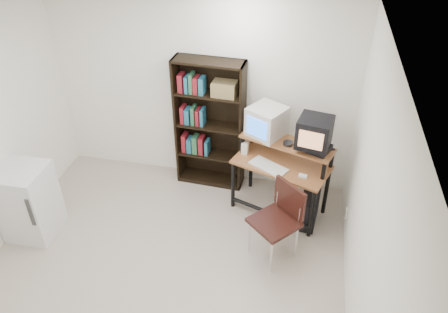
% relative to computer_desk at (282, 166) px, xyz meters
% --- Properties ---
extents(floor, '(4.00, 4.00, 0.01)m').
position_rel_computer_desk_xyz_m(floor, '(-1.16, -1.42, -0.69)').
color(floor, '#C0B19F').
rests_on(floor, ground).
extents(ceiling, '(4.00, 4.00, 0.01)m').
position_rel_computer_desk_xyz_m(ceiling, '(-1.16, -1.42, 1.92)').
color(ceiling, white).
rests_on(ceiling, back_wall).
extents(back_wall, '(4.00, 0.01, 2.60)m').
position_rel_computer_desk_xyz_m(back_wall, '(-1.16, 0.58, 0.62)').
color(back_wall, white).
rests_on(back_wall, floor).
extents(right_wall, '(0.01, 4.00, 2.60)m').
position_rel_computer_desk_xyz_m(right_wall, '(0.84, -1.42, 0.62)').
color(right_wall, white).
rests_on(right_wall, floor).
extents(computer_desk, '(1.28, 0.92, 0.98)m').
position_rel_computer_desk_xyz_m(computer_desk, '(0.00, 0.00, 0.00)').
color(computer_desk, '#9C5E33').
rests_on(computer_desk, floor).
extents(crt_monitor, '(0.54, 0.54, 0.38)m').
position_rel_computer_desk_xyz_m(crt_monitor, '(-0.24, 0.23, 0.48)').
color(crt_monitor, silver).
rests_on(crt_monitor, computer_desk).
extents(vcr, '(0.44, 0.39, 0.08)m').
position_rel_computer_desk_xyz_m(vcr, '(0.36, 0.01, 0.33)').
color(vcr, black).
rests_on(vcr, computer_desk).
extents(crt_tv, '(0.43, 0.43, 0.35)m').
position_rel_computer_desk_xyz_m(crt_tv, '(0.34, -0.02, 0.54)').
color(crt_tv, black).
rests_on(crt_tv, vcr).
extents(cd_spindle, '(0.15, 0.15, 0.05)m').
position_rel_computer_desk_xyz_m(cd_spindle, '(0.05, 0.04, 0.31)').
color(cd_spindle, '#26262B').
rests_on(cd_spindle, computer_desk).
extents(keyboard, '(0.51, 0.42, 0.03)m').
position_rel_computer_desk_xyz_m(keyboard, '(-0.15, -0.13, 0.06)').
color(keyboard, silver).
rests_on(keyboard, computer_desk).
extents(mousepad, '(0.25, 0.22, 0.01)m').
position_rel_computer_desk_xyz_m(mousepad, '(0.25, -0.24, 0.04)').
color(mousepad, black).
rests_on(mousepad, computer_desk).
extents(mouse, '(0.11, 0.07, 0.03)m').
position_rel_computer_desk_xyz_m(mouse, '(0.26, -0.23, 0.06)').
color(mouse, white).
rests_on(mouse, mousepad).
extents(desk_speaker, '(0.09, 0.08, 0.17)m').
position_rel_computer_desk_xyz_m(desk_speaker, '(-0.48, 0.11, 0.12)').
color(desk_speaker, silver).
rests_on(desk_speaker, computer_desk).
extents(pc_tower, '(0.25, 0.47, 0.42)m').
position_rel_computer_desk_xyz_m(pc_tower, '(0.39, -0.17, -0.47)').
color(pc_tower, black).
rests_on(pc_tower, floor).
extents(school_chair, '(0.66, 0.66, 0.93)m').
position_rel_computer_desk_xyz_m(school_chair, '(0.06, -0.76, -0.11)').
color(school_chair, black).
rests_on(school_chair, floor).
extents(bookshelf, '(0.92, 0.35, 1.81)m').
position_rel_computer_desk_xyz_m(bookshelf, '(-1.01, 0.44, 0.25)').
color(bookshelf, black).
rests_on(bookshelf, floor).
extents(mini_fridge, '(0.56, 0.56, 0.93)m').
position_rel_computer_desk_xyz_m(mini_fridge, '(-2.88, -1.03, -0.22)').
color(mini_fridge, silver).
rests_on(mini_fridge, floor).
extents(wall_outlet, '(0.02, 0.08, 0.12)m').
position_rel_computer_desk_xyz_m(wall_outlet, '(0.83, -0.27, -0.38)').
color(wall_outlet, beige).
rests_on(wall_outlet, right_wall).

